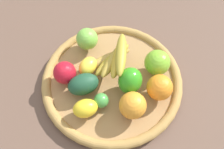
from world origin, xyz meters
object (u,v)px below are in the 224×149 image
apple_1 (157,63)px  orange_1 (160,87)px  lemon_0 (88,66)px  orange_0 (133,105)px  apple_0 (65,73)px  lime_0 (101,100)px  apple_2 (87,39)px  bell_pepper (130,81)px  avocado (83,84)px  banana_bunch (115,58)px  lemon_1 (85,108)px

apple_1 → orange_1: 0.09m
lemon_0 → apple_1: bearing=-177.0°
orange_0 → apple_0: bearing=-26.4°
orange_0 → apple_1: 0.16m
lime_0 → apple_2: bearing=-74.7°
lime_0 → lemon_0: bearing=-67.1°
lemon_0 → apple_1: apple_1 is taller
bell_pepper → avocado: 0.14m
lime_0 → bell_pepper: bell_pepper is taller
bell_pepper → orange_0: bearing=32.5°
banana_bunch → lemon_1: size_ratio=2.22×
banana_bunch → orange_1: banana_bunch is taller
banana_bunch → lemon_1: banana_bunch is taller
lemon_0 → apple_0: 0.07m
bell_pepper → apple_2: bearing=-110.9°
orange_0 → lemon_1: size_ratio=1.09×
orange_1 → bell_pepper: bearing=-10.9°
apple_0 → lemon_1: bearing=123.1°
avocado → apple_2: bearing=-88.9°
bell_pepper → apple_2: bell_pepper is taller
orange_0 → apple_2: size_ratio=1.09×
avocado → lemon_1: (-0.01, 0.07, -0.01)m
lime_0 → orange_0: (-0.09, 0.02, 0.02)m
bell_pepper → banana_bunch: 0.09m
bell_pepper → orange_0: 0.08m
lemon_0 → banana_bunch: banana_bunch is taller
bell_pepper → apple_1: bell_pepper is taller
banana_bunch → apple_0: (0.15, 0.05, -0.01)m
avocado → lemon_1: bearing=99.2°
lemon_0 → banana_bunch: size_ratio=0.42×
lemon_0 → banana_bunch: (-0.08, -0.02, 0.02)m
lime_0 → apple_0: bearing=-35.4°
lemon_0 → apple_2: 0.10m
avocado → apple_0: 0.07m
lemon_0 → avocado: size_ratio=0.72×
bell_pepper → apple_0: (0.20, -0.03, -0.01)m
avocado → banana_bunch: bearing=-135.3°
apple_1 → lemon_1: bearing=36.3°
apple_1 → apple_0: size_ratio=1.14×
orange_0 → lime_0: bearing=-12.5°
apple_2 → apple_1: bearing=158.7°
lime_0 → banana_bunch: 0.14m
banana_bunch → lemon_0: bearing=14.0°
lemon_0 → banana_bunch: bearing=-166.0°
banana_bunch → orange_1: bearing=144.5°
lime_0 → avocado: (0.05, -0.05, 0.01)m
lemon_0 → bell_pepper: bell_pepper is taller
apple_0 → lemon_1: size_ratio=0.97×
banana_bunch → apple_2: size_ratio=2.22×
banana_bunch → apple_2: bearing=-40.0°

